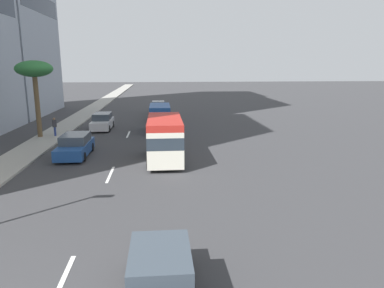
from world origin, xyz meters
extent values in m
plane|color=#38383A|center=(31.50, 0.00, 0.00)|extent=(198.00, 198.00, 0.00)
cube|color=#9E9B93|center=(31.50, 6.85, 0.07)|extent=(162.00, 2.67, 0.15)
cube|color=silver|center=(4.44, 0.00, 0.01)|extent=(3.20, 0.16, 0.01)
cube|color=silver|center=(15.33, 0.00, 0.01)|extent=(3.20, 0.16, 0.01)
cube|color=silver|center=(27.79, 0.00, 0.01)|extent=(3.20, 0.16, 0.01)
cube|color=silver|center=(18.14, -3.30, 1.36)|extent=(6.03, 2.22, 2.27)
cube|color=#B2261E|center=(18.14, -3.30, 2.71)|extent=(6.03, 2.22, 0.43)
cube|color=#28333D|center=(18.14, -3.30, 1.80)|extent=(6.04, 2.23, 0.76)
cylinder|color=black|center=(19.88, -2.25, 0.42)|extent=(0.84, 0.26, 0.84)
cylinder|color=black|center=(19.88, -4.36, 0.42)|extent=(0.84, 0.26, 0.84)
cylinder|color=black|center=(16.39, -2.25, 0.42)|extent=(0.84, 0.26, 0.84)
cylinder|color=black|center=(16.39, -4.36, 0.42)|extent=(0.84, 0.26, 0.84)
cube|color=#1E478C|center=(19.92, 3.05, 0.56)|extent=(4.76, 1.90, 0.76)
cube|color=#38424C|center=(20.16, 3.05, 1.25)|extent=(2.62, 1.74, 0.62)
cylinder|color=black|center=(18.45, 2.18, 0.32)|extent=(0.64, 0.22, 0.64)
cylinder|color=black|center=(18.45, 3.92, 0.32)|extent=(0.64, 0.22, 0.64)
cylinder|color=black|center=(21.40, 2.18, 0.32)|extent=(0.64, 0.22, 0.64)
cylinder|color=black|center=(21.40, 3.92, 0.32)|extent=(0.64, 0.22, 0.64)
cube|color=#1E478C|center=(29.12, -2.99, 1.38)|extent=(4.78, 1.93, 2.37)
cube|color=#2D3842|center=(29.12, -2.99, 1.91)|extent=(4.79, 1.93, 0.57)
cylinder|color=black|center=(30.55, -2.07, 0.36)|extent=(0.72, 0.24, 0.72)
cylinder|color=black|center=(30.55, -3.90, 0.36)|extent=(0.72, 0.24, 0.72)
cylinder|color=black|center=(27.68, -2.07, 0.36)|extent=(0.72, 0.24, 0.72)
cylinder|color=black|center=(27.68, -3.90, 0.36)|extent=(0.72, 0.24, 0.72)
cube|color=black|center=(3.42, -2.97, 0.58)|extent=(4.17, 1.75, 0.82)
cube|color=#38424C|center=(3.22, -2.97, 1.33)|extent=(2.29, 1.61, 0.67)
cylinder|color=black|center=(4.72, -2.16, 0.32)|extent=(0.64, 0.22, 0.64)
cylinder|color=black|center=(4.72, -3.77, 0.32)|extent=(0.64, 0.22, 0.64)
cube|color=silver|center=(30.71, 2.81, 0.57)|extent=(4.61, 1.78, 0.80)
cube|color=#38424C|center=(30.94, 2.81, 1.30)|extent=(2.53, 1.64, 0.65)
cylinder|color=black|center=(29.28, 1.99, 0.32)|extent=(0.64, 0.22, 0.64)
cylinder|color=black|center=(29.28, 3.63, 0.32)|extent=(0.64, 0.22, 0.64)
cylinder|color=black|center=(32.14, 1.99, 0.32)|extent=(0.64, 0.22, 0.64)
cylinder|color=black|center=(32.14, 3.63, 0.32)|extent=(0.64, 0.22, 0.64)
cube|color=beige|center=(36.12, -2.94, 0.56)|extent=(4.71, 1.79, 0.77)
cube|color=#38424C|center=(35.89, -2.94, 1.27)|extent=(2.59, 1.64, 0.63)
cylinder|color=black|center=(37.58, -2.11, 0.32)|extent=(0.64, 0.22, 0.64)
cylinder|color=black|center=(37.58, -3.76, 0.32)|extent=(0.64, 0.22, 0.64)
cylinder|color=black|center=(34.66, -2.11, 0.32)|extent=(0.64, 0.22, 0.64)
cylinder|color=black|center=(34.66, -3.76, 0.32)|extent=(0.64, 0.22, 0.64)
cube|color=silver|center=(41.91, -2.78, 0.59)|extent=(4.13, 1.73, 0.83)
cube|color=#38424C|center=(41.70, -2.78, 1.35)|extent=(2.27, 1.59, 0.68)
cylinder|color=black|center=(43.19, -1.99, 0.32)|extent=(0.64, 0.22, 0.64)
cylinder|color=black|center=(43.19, -3.58, 0.32)|extent=(0.64, 0.22, 0.64)
cylinder|color=black|center=(40.63, -1.99, 0.32)|extent=(0.64, 0.22, 0.64)
cylinder|color=black|center=(40.63, -3.58, 0.32)|extent=(0.64, 0.22, 0.64)
cylinder|color=navy|center=(26.92, 6.42, 0.55)|extent=(0.14, 0.14, 0.79)
cylinder|color=navy|center=(27.08, 6.42, 0.55)|extent=(0.14, 0.14, 0.79)
cube|color=#333338|center=(27.00, 6.42, 1.25)|extent=(0.35, 0.39, 0.63)
sphere|color=#9E7251|center=(27.00, 6.42, 1.67)|extent=(0.21, 0.21, 0.21)
cylinder|color=brown|center=(26.69, 7.63, 2.87)|extent=(0.41, 0.41, 5.44)
ellipsoid|color=#2D7238|center=(26.69, 7.63, 6.05)|extent=(3.10, 3.10, 1.39)
cube|color=#2D3847|center=(43.34, 11.71, 13.82)|extent=(13.72, 0.08, 2.30)
camera|label=1|loc=(-5.25, -3.05, 6.40)|focal=33.20mm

